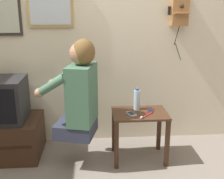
{
  "coord_description": "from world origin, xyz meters",
  "views": [
    {
      "loc": [
        -0.03,
        -2.04,
        1.55
      ],
      "look_at": [
        0.15,
        0.53,
        0.78
      ],
      "focal_mm": 45.0,
      "sensor_mm": 36.0,
      "label": 1
    }
  ],
  "objects_px": {
    "television": "(3,100)",
    "wall_phone_antique": "(180,9)",
    "water_bottle": "(137,100)",
    "person": "(79,92)",
    "framed_picture": "(4,14)",
    "toothbrush": "(145,116)",
    "cell_phone_held": "(131,114)",
    "wall_mirror": "(50,0)",
    "cell_phone_spare": "(150,111)"
  },
  "relations": [
    {
      "from": "wall_phone_antique",
      "to": "framed_picture",
      "type": "height_order",
      "value": "wall_phone_antique"
    },
    {
      "from": "cell_phone_held",
      "to": "cell_phone_spare",
      "type": "relative_size",
      "value": 1.0
    },
    {
      "from": "person",
      "to": "framed_picture",
      "type": "relative_size",
      "value": 2.15
    },
    {
      "from": "wall_phone_antique",
      "to": "cell_phone_held",
      "type": "relative_size",
      "value": 5.6
    },
    {
      "from": "water_bottle",
      "to": "person",
      "type": "bearing_deg",
      "value": -163.46
    },
    {
      "from": "framed_picture",
      "to": "cell_phone_held",
      "type": "bearing_deg",
      "value": -22.31
    },
    {
      "from": "person",
      "to": "television",
      "type": "height_order",
      "value": "person"
    },
    {
      "from": "framed_picture",
      "to": "wall_mirror",
      "type": "height_order",
      "value": "wall_mirror"
    },
    {
      "from": "water_bottle",
      "to": "cell_phone_spare",
      "type": "bearing_deg",
      "value": -28.3
    },
    {
      "from": "cell_phone_held",
      "to": "cell_phone_spare",
      "type": "distance_m",
      "value": 0.22
    },
    {
      "from": "framed_picture",
      "to": "water_bottle",
      "type": "distance_m",
      "value": 1.65
    },
    {
      "from": "person",
      "to": "toothbrush",
      "type": "height_order",
      "value": "person"
    },
    {
      "from": "wall_mirror",
      "to": "toothbrush",
      "type": "height_order",
      "value": "wall_mirror"
    },
    {
      "from": "wall_phone_antique",
      "to": "wall_mirror",
      "type": "bearing_deg",
      "value": 178.29
    },
    {
      "from": "person",
      "to": "cell_phone_spare",
      "type": "distance_m",
      "value": 0.76
    },
    {
      "from": "framed_picture",
      "to": "cell_phone_spare",
      "type": "xyz_separation_m",
      "value": [
        1.5,
        -0.46,
        -0.94
      ]
    },
    {
      "from": "wall_mirror",
      "to": "cell_phone_spare",
      "type": "height_order",
      "value": "wall_mirror"
    },
    {
      "from": "wall_mirror",
      "to": "cell_phone_held",
      "type": "xyz_separation_m",
      "value": [
        0.8,
        -0.53,
        -1.09
      ]
    },
    {
      "from": "person",
      "to": "wall_mirror",
      "type": "bearing_deg",
      "value": 41.94
    },
    {
      "from": "television",
      "to": "water_bottle",
      "type": "height_order",
      "value": "television"
    },
    {
      "from": "person",
      "to": "wall_phone_antique",
      "type": "bearing_deg",
      "value": -50.76
    },
    {
      "from": "television",
      "to": "water_bottle",
      "type": "relative_size",
      "value": 1.98
    },
    {
      "from": "framed_picture",
      "to": "toothbrush",
      "type": "xyz_separation_m",
      "value": [
        1.42,
        -0.6,
        -0.94
      ]
    },
    {
      "from": "television",
      "to": "wall_phone_antique",
      "type": "distance_m",
      "value": 2.09
    },
    {
      "from": "television",
      "to": "toothbrush",
      "type": "bearing_deg",
      "value": -10.68
    },
    {
      "from": "toothbrush",
      "to": "person",
      "type": "bearing_deg",
      "value": 38.65
    },
    {
      "from": "toothbrush",
      "to": "wall_phone_antique",
      "type": "bearing_deg",
      "value": -86.46
    },
    {
      "from": "person",
      "to": "toothbrush",
      "type": "distance_m",
      "value": 0.68
    },
    {
      "from": "person",
      "to": "wall_phone_antique",
      "type": "xyz_separation_m",
      "value": [
        1.07,
        0.52,
        0.75
      ]
    },
    {
      "from": "wall_phone_antique",
      "to": "water_bottle",
      "type": "relative_size",
      "value": 3.4
    },
    {
      "from": "wall_mirror",
      "to": "person",
      "type": "bearing_deg",
      "value": -61.57
    },
    {
      "from": "television",
      "to": "framed_picture",
      "type": "relative_size",
      "value": 1.02
    },
    {
      "from": "toothbrush",
      "to": "television",
      "type": "bearing_deg",
      "value": 31.44
    },
    {
      "from": "person",
      "to": "cell_phone_spare",
      "type": "xyz_separation_m",
      "value": [
        0.71,
        0.1,
        -0.25
      ]
    },
    {
      "from": "cell_phone_held",
      "to": "wall_phone_antique",
      "type": "bearing_deg",
      "value": 17.13
    },
    {
      "from": "wall_phone_antique",
      "to": "person",
      "type": "bearing_deg",
      "value": -154.27
    },
    {
      "from": "wall_phone_antique",
      "to": "toothbrush",
      "type": "bearing_deg",
      "value": -128.58
    },
    {
      "from": "wall_phone_antique",
      "to": "framed_picture",
      "type": "relative_size",
      "value": 1.76
    },
    {
      "from": "television",
      "to": "toothbrush",
      "type": "height_order",
      "value": "television"
    },
    {
      "from": "wall_phone_antique",
      "to": "water_bottle",
      "type": "bearing_deg",
      "value": -145.08
    },
    {
      "from": "framed_picture",
      "to": "toothbrush",
      "type": "distance_m",
      "value": 1.8
    },
    {
      "from": "television",
      "to": "toothbrush",
      "type": "relative_size",
      "value": 3.02
    },
    {
      "from": "cell_phone_held",
      "to": "framed_picture",
      "type": "bearing_deg",
      "value": 134.52
    },
    {
      "from": "cell_phone_spare",
      "to": "water_bottle",
      "type": "xyz_separation_m",
      "value": [
        -0.13,
        0.07,
        0.1
      ]
    },
    {
      "from": "framed_picture",
      "to": "toothbrush",
      "type": "bearing_deg",
      "value": -22.9
    },
    {
      "from": "water_bottle",
      "to": "toothbrush",
      "type": "distance_m",
      "value": 0.24
    },
    {
      "from": "television",
      "to": "wall_phone_antique",
      "type": "xyz_separation_m",
      "value": [
        1.86,
        0.29,
        0.89
      ]
    },
    {
      "from": "television",
      "to": "person",
      "type": "bearing_deg",
      "value": -16.18
    },
    {
      "from": "cell_phone_held",
      "to": "cell_phone_spare",
      "type": "bearing_deg",
      "value": -4.53
    },
    {
      "from": "wall_phone_antique",
      "to": "framed_picture",
      "type": "bearing_deg",
      "value": 178.64
    }
  ]
}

